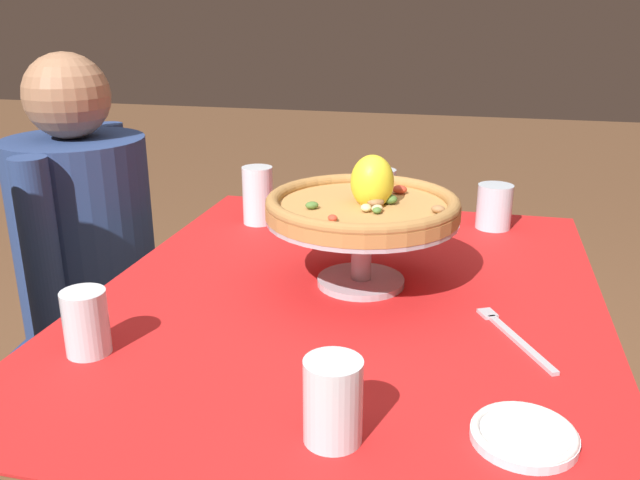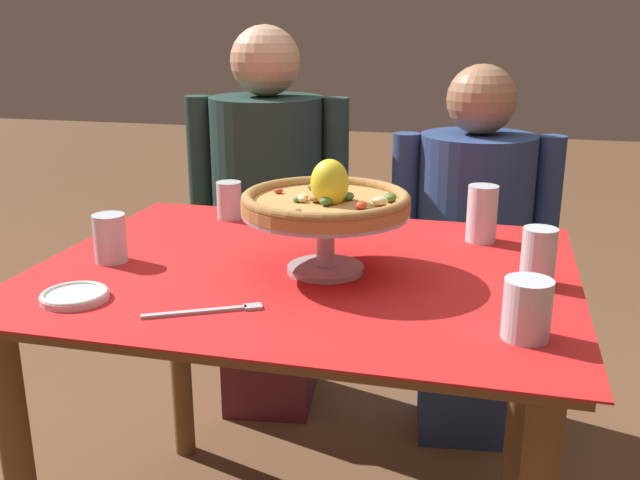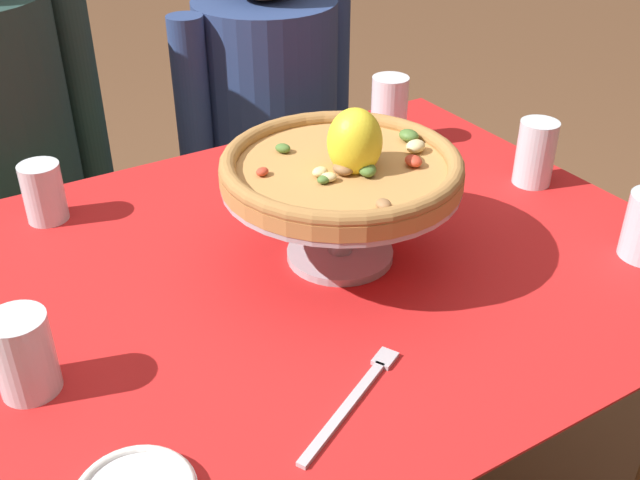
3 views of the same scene
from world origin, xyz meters
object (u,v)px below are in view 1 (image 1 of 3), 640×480
water_glass_back_left (87,326)px  diner_right (91,291)px  water_glass_side_right (381,196)px  dinner_fork (512,335)px  pizza_stand (362,236)px  pizza (364,204)px  side_plate (524,435)px  water_glass_front_right (494,210)px  water_glass_side_left (333,404)px  water_glass_back_right (258,198)px

water_glass_back_left → diner_right: (0.62, 0.40, -0.25)m
water_glass_side_right → diner_right: diner_right is taller
water_glass_back_left → dinner_fork: bearing=-72.1°
pizza_stand → dinner_fork: (-0.15, -0.26, -0.09)m
pizza → side_plate: bearing=-147.3°
side_plate → dinner_fork: side_plate is taller
pizza → water_glass_front_right: 0.47m
dinner_fork → water_glass_front_right: bearing=2.9°
pizza_stand → pizza: (0.00, -0.00, 0.06)m
pizza_stand → water_glass_side_left: size_ratio=3.27×
pizza → water_glass_back_left: 0.50m
water_glass_front_right → side_plate: size_ratio=0.81×
water_glass_side_right → side_plate: 0.89m
water_glass_back_left → diner_right: diner_right is taller
water_glass_back_left → water_glass_front_right: water_glass_front_right is taller
pizza_stand → water_glass_side_left: 0.47m
water_glass_side_left → diner_right: bearing=47.2°
water_glass_side_left → pizza: bearing=6.0°
side_plate → diner_right: diner_right is taller
water_glass_side_right → diner_right: size_ratio=0.10×
pizza → water_glass_back_right: size_ratio=2.57×
pizza_stand → water_glass_back_left: (-0.35, 0.35, -0.05)m
water_glass_side_right → water_glass_back_left: 0.83m
water_glass_front_right → side_plate: 0.81m
diner_right → water_glass_side_right: bearing=-78.3°
water_glass_back_left → pizza: bearing=-44.9°
side_plate → water_glass_back_right: bearing=38.3°
water_glass_side_right → water_glass_side_left: (-0.89, -0.08, -0.00)m
side_plate → pizza: bearing=32.7°
water_glass_side_left → side_plate: water_glass_side_left is taller
pizza_stand → water_glass_back_left: pizza_stand is taller
water_glass_side_right → dinner_fork: water_glass_side_right is taller
water_glass_front_right → diner_right: (-0.12, 0.99, -0.25)m
pizza → water_glass_back_left: pizza is taller
water_glass_side_left → dinner_fork: (0.32, -0.21, -0.04)m
side_plate → water_glass_side_left: bearing=102.5°
dinner_fork → diner_right: bearing=67.3°
water_glass_back_right → water_glass_front_right: (0.09, -0.54, -0.02)m
water_glass_front_right → diner_right: bearing=97.1°
dinner_fork → water_glass_side_right: bearing=27.0°
water_glass_back_right → side_plate: water_glass_back_right is taller
water_glass_back_left → side_plate: water_glass_back_left is taller
pizza_stand → water_glass_side_right: pizza_stand is taller
pizza → water_glass_back_left: size_ratio=3.51×
water_glass_back_right → water_glass_back_left: water_glass_back_right is taller
pizza → water_glass_back_right: 0.44m
water_glass_back_left → dinner_fork: water_glass_back_left is taller
water_glass_side_left → water_glass_back_left: size_ratio=1.07×
water_glass_front_right → side_plate: (-0.81, -0.03, -0.03)m
pizza → water_glass_side_right: bearing=3.9°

